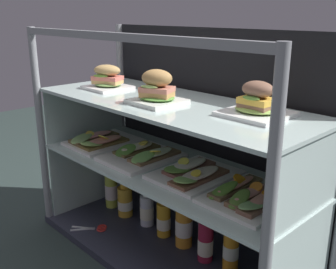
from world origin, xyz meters
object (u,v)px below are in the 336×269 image
object	(u,v)px
juice_bottle_front_right_end	(164,219)
juice_bottle_back_left	(111,188)
juice_bottle_front_second	(125,200)
juice_bottle_back_center	(206,241)
plated_roll_sandwich_far_right	(157,91)
juice_bottle_front_fourth	(231,249)
open_sandwich_tray_center	(250,196)
plated_roll_sandwich_right_of_center	(107,79)
juice_bottle_front_middle	(147,209)
kitchen_scissors	(98,228)
open_sandwich_tray_left_of_center	(142,154)
open_sandwich_tray_far_right	(193,173)
plated_roll_sandwich_far_left	(257,104)
open_sandwich_tray_near_right_corner	(100,141)
juice_bottle_near_post	(184,225)

from	to	relation	value
juice_bottle_front_right_end	juice_bottle_back_left	bearing A→B (deg)	-179.71
juice_bottle_front_second	juice_bottle_back_center	bearing A→B (deg)	0.54
plated_roll_sandwich_far_right	juice_bottle_front_fourth	xyz separation A→B (m)	(0.28, 0.12, -0.59)
open_sandwich_tray_center	juice_bottle_front_fourth	bearing A→B (deg)	145.89
plated_roll_sandwich_right_of_center	juice_bottle_front_right_end	world-z (taller)	plated_roll_sandwich_right_of_center
juice_bottle_front_right_end	juice_bottle_back_center	xyz separation A→B (m)	(0.25, -0.01, 0.00)
juice_bottle_front_middle	juice_bottle_front_right_end	world-z (taller)	juice_bottle_front_right_end
plated_roll_sandwich_far_right	juice_bottle_front_right_end	bearing A→B (deg)	127.86
open_sandwich_tray_center	juice_bottle_back_center	xyz separation A→B (m)	(-0.24, 0.07, -0.31)
juice_bottle_front_second	kitchen_scissors	size ratio (longest dim) A/B	1.36
open_sandwich_tray_left_of_center	kitchen_scissors	size ratio (longest dim) A/B	2.02
plated_roll_sandwich_right_of_center	juice_bottle_front_second	xyz separation A→B (m)	(0.02, 0.06, -0.59)
juice_bottle_front_right_end	juice_bottle_back_center	world-z (taller)	juice_bottle_back_center
open_sandwich_tray_far_right	juice_bottle_front_fourth	bearing A→B (deg)	29.77
juice_bottle_front_middle	juice_bottle_front_fourth	distance (m)	0.49
open_sandwich_tray_far_right	juice_bottle_front_second	world-z (taller)	open_sandwich_tray_far_right
open_sandwich_tray_left_of_center	juice_bottle_front_right_end	distance (m)	0.32
plated_roll_sandwich_far_left	juice_bottle_front_second	bearing A→B (deg)	-178.91
plated_roll_sandwich_right_of_center	juice_bottle_front_fourth	bearing A→B (deg)	7.21
plated_roll_sandwich_right_of_center	open_sandwich_tray_far_right	xyz separation A→B (m)	(0.51, 0.01, -0.29)
open_sandwich_tray_center	open_sandwich_tray_left_of_center	bearing A→B (deg)	-179.98
plated_roll_sandwich_right_of_center	kitchen_scissors	bearing A→B (deg)	-74.58
open_sandwich_tray_far_right	open_sandwich_tray_center	distance (m)	0.26
juice_bottle_front_second	juice_bottle_front_middle	size ratio (longest dim) A/B	1.01
plated_roll_sandwich_far_right	juice_bottle_front_middle	xyz separation A→B (m)	(-0.21, 0.12, -0.60)
open_sandwich_tray_near_right_corner	juice_bottle_near_post	size ratio (longest dim) A/B	1.27
open_sandwich_tray_center	plated_roll_sandwich_far_left	bearing A→B (deg)	122.29
juice_bottle_front_right_end	juice_bottle_near_post	world-z (taller)	juice_bottle_near_post
plated_roll_sandwich_far_right	juice_bottle_front_right_end	distance (m)	0.62
juice_bottle_back_left	kitchen_scissors	world-z (taller)	juice_bottle_back_left
juice_bottle_front_second	juice_bottle_front_fourth	world-z (taller)	juice_bottle_front_fourth
juice_bottle_near_post	open_sandwich_tray_left_of_center	bearing A→B (deg)	-154.19
plated_roll_sandwich_far_right	open_sandwich_tray_left_of_center	distance (m)	0.32
juice_bottle_front_second	open_sandwich_tray_near_right_corner	bearing A→B (deg)	-125.24
juice_bottle_back_center	juice_bottle_front_right_end	bearing A→B (deg)	178.73
juice_bottle_back_left	juice_bottle_front_right_end	bearing A→B (deg)	0.29
plated_roll_sandwich_right_of_center	open_sandwich_tray_left_of_center	bearing A→B (deg)	-0.68
open_sandwich_tray_center	juice_bottle_front_second	distance (m)	0.81
juice_bottle_back_left	juice_bottle_back_center	xyz separation A→B (m)	(0.64, -0.00, -0.02)
juice_bottle_front_middle	kitchen_scissors	distance (m)	0.24
open_sandwich_tray_center	juice_bottle_near_post	size ratio (longest dim) A/B	1.27
open_sandwich_tray_left_of_center	open_sandwich_tray_far_right	distance (m)	0.28
open_sandwich_tray_far_right	juice_bottle_front_second	distance (m)	0.59
open_sandwich_tray_far_right	plated_roll_sandwich_right_of_center	bearing A→B (deg)	-179.35
juice_bottle_back_center	kitchen_scissors	distance (m)	0.54
plated_roll_sandwich_right_of_center	open_sandwich_tray_near_right_corner	xyz separation A→B (m)	(-0.04, -0.03, -0.28)
juice_bottle_front_second	juice_bottle_back_left	bearing A→B (deg)	176.08
open_sandwich_tray_left_of_center	kitchen_scissors	world-z (taller)	open_sandwich_tray_left_of_center
open_sandwich_tray_near_right_corner	juice_bottle_near_post	xyz separation A→B (m)	(0.44, 0.10, -0.29)
open_sandwich_tray_far_right	open_sandwich_tray_left_of_center	bearing A→B (deg)	-178.25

